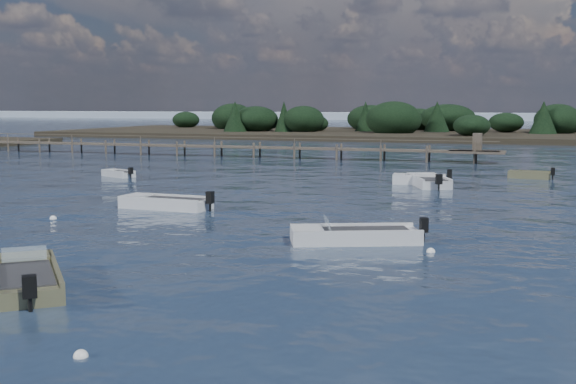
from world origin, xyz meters
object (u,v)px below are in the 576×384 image
at_px(tender_far_grey_b, 529,176).
at_px(jetty, 218,147).
at_px(dinghy_extra_a, 428,183).
at_px(dinghy_mid_grey, 166,205).
at_px(tender_far_grey, 118,175).
at_px(dinghy_mid_white_a, 355,238).
at_px(dinghy_near_olive, 26,282).
at_px(tender_far_white, 419,181).

distance_m(tender_far_grey_b, jetty, 33.11).
relative_size(dinghy_extra_a, dinghy_mid_grey, 1.03).
bearing_deg(tender_far_grey, tender_far_grey_b, 16.89).
xyz_separation_m(dinghy_mid_white_a, tender_far_grey_b, (5.98, 27.57, -0.01)).
xyz_separation_m(tender_far_grey, dinghy_near_olive, (15.22, -28.81, 0.03)).
bearing_deg(dinghy_near_olive, dinghy_extra_a, 76.75).
relative_size(dinghy_mid_white_a, tender_far_grey, 1.70).
xyz_separation_m(tender_far_grey_b, dinghy_near_olive, (-13.30, -37.47, 0.01)).
height_order(dinghy_mid_white_a, dinghy_near_olive, dinghy_near_olive).
xyz_separation_m(dinghy_mid_grey, tender_far_grey, (-11.23, 13.29, -0.03)).
relative_size(dinghy_extra_a, jetty, 0.08).
xyz_separation_m(dinghy_mid_grey, tender_far_white, (10.43, 15.63, 0.02)).
bearing_deg(dinghy_mid_grey, dinghy_extra_a, 53.12).
xyz_separation_m(dinghy_extra_a, tender_far_white, (-0.71, 0.78, 0.01)).
xyz_separation_m(dinghy_near_olive, jetty, (-17.16, 50.42, 0.82)).
relative_size(dinghy_mid_white_a, tender_far_grey_b, 1.65).
distance_m(dinghy_extra_a, jetty, 31.52).
bearing_deg(dinghy_near_olive, dinghy_mid_white_a, 53.54).
xyz_separation_m(dinghy_extra_a, jetty, (-24.32, 20.03, 0.81)).
xyz_separation_m(dinghy_mid_grey, jetty, (-13.17, 34.89, 0.81)).
bearing_deg(dinghy_mid_white_a, jetty, 121.14).
height_order(dinghy_mid_white_a, jetty, jetty).
distance_m(tender_far_grey, jetty, 21.71).
distance_m(dinghy_near_olive, jetty, 53.27).
bearing_deg(tender_far_grey_b, jetty, 156.97).
bearing_deg(tender_far_grey, jetty, 95.15).
height_order(dinghy_mid_grey, dinghy_mid_white_a, dinghy_mid_grey).
relative_size(dinghy_near_olive, tender_far_white, 1.23).
bearing_deg(dinghy_near_olive, dinghy_mid_grey, 104.41).
xyz_separation_m(dinghy_mid_grey, dinghy_near_olive, (3.99, -15.53, -0.01)).
relative_size(dinghy_extra_a, dinghy_mid_white_a, 0.98).
bearing_deg(jetty, tender_far_grey_b, -23.03).
xyz_separation_m(dinghy_mid_white_a, dinghy_near_olive, (-7.32, -9.90, 0.00)).
xyz_separation_m(dinghy_extra_a, dinghy_mid_grey, (-11.15, -14.86, -0.00)).
distance_m(dinghy_extra_a, dinghy_mid_grey, 18.57).
relative_size(dinghy_mid_grey, jetty, 0.08).
bearing_deg(dinghy_extra_a, tender_far_white, 132.60).
distance_m(dinghy_extra_a, dinghy_near_olive, 31.22).
relative_size(tender_far_white, jetty, 0.06).
height_order(dinghy_extra_a, dinghy_mid_grey, dinghy_extra_a).
height_order(dinghy_extra_a, tender_far_grey_b, dinghy_extra_a).
height_order(tender_far_grey, dinghy_near_olive, dinghy_near_olive).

